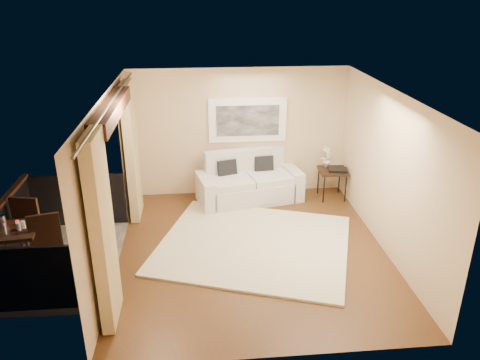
{
  "coord_description": "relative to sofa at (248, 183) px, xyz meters",
  "views": [
    {
      "loc": [
        -0.86,
        -6.88,
        4.22
      ],
      "look_at": [
        -0.16,
        0.65,
        1.05
      ],
      "focal_mm": 35.0,
      "sensor_mm": 36.0,
      "label": 1
    }
  ],
  "objects": [
    {
      "name": "balcony_chair_far",
      "position": [
        -3.82,
        -1.85,
        0.28
      ],
      "size": [
        0.56,
        0.57,
        1.09
      ],
      "rotation": [
        0.0,
        0.0,
        2.92
      ],
      "color": "black",
      "rests_on": "balcony"
    },
    {
      "name": "side_table",
      "position": [
        1.77,
        -0.09,
        0.21
      ],
      "size": [
        0.62,
        0.62,
        0.63
      ],
      "rotation": [
        0.0,
        0.0,
        -0.06
      ],
      "color": "black",
      "rests_on": "floor"
    },
    {
      "name": "tray",
      "position": [
        1.85,
        -0.16,
        0.3
      ],
      "size": [
        0.43,
        0.36,
        0.05
      ],
      "primitive_type": "cube",
      "rotation": [
        0.0,
        0.0,
        -0.22
      ],
      "color": "black",
      "rests_on": "side_table"
    },
    {
      "name": "sofa",
      "position": [
        0.0,
        0.0,
        0.0
      ],
      "size": [
        2.27,
        1.33,
        1.02
      ],
      "rotation": [
        0.0,
        0.0,
        0.21
      ],
      "color": "silver",
      "rests_on": "floor"
    },
    {
      "name": "balcony",
      "position": [
        -3.46,
        -2.09,
        -0.18
      ],
      "size": [
        1.81,
        2.6,
        1.17
      ],
      "color": "#605B56",
      "rests_on": "ground"
    },
    {
      "name": "rug",
      "position": [
        -0.11,
        -1.91,
        -0.34
      ],
      "size": [
        3.93,
        3.68,
        0.04
      ],
      "primitive_type": "cube",
      "rotation": [
        0.0,
        0.0,
        -0.33
      ],
      "color": "beige",
      "rests_on": "floor"
    },
    {
      "name": "floor",
      "position": [
        -0.16,
        -2.09,
        -0.36
      ],
      "size": [
        5.0,
        5.0,
        0.0
      ],
      "primitive_type": "plane",
      "color": "#553419",
      "rests_on": "ground"
    },
    {
      "name": "artwork",
      "position": [
        0.02,
        0.37,
        1.26
      ],
      "size": [
        1.62,
        0.07,
        0.92
      ],
      "color": "white",
      "rests_on": "room_shell"
    },
    {
      "name": "glass_b",
      "position": [
        -3.7,
        -2.46,
        0.51
      ],
      "size": [
        0.06,
        0.06,
        0.12
      ],
      "primitive_type": "cylinder",
      "color": "white",
      "rests_on": "bistro_table"
    },
    {
      "name": "vase",
      "position": [
        -3.89,
        -2.64,
        0.54
      ],
      "size": [
        0.04,
        0.04,
        0.18
      ],
      "primitive_type": "cylinder",
      "color": "silver",
      "rests_on": "bistro_table"
    },
    {
      "name": "curtains",
      "position": [
        -2.27,
        -2.09,
        0.97
      ],
      "size": [
        0.16,
        4.8,
        2.64
      ],
      "color": "tan",
      "rests_on": "ground"
    },
    {
      "name": "orchid",
      "position": [
        1.67,
        0.08,
        0.51
      ],
      "size": [
        0.3,
        0.29,
        0.47
      ],
      "primitive_type": "imported",
      "rotation": [
        0.0,
        0.0,
        0.7
      ],
      "color": "white",
      "rests_on": "side_table"
    },
    {
      "name": "room_shell",
      "position": [
        -2.29,
        -2.09,
        2.16
      ],
      "size": [
        5.0,
        6.4,
        5.0
      ],
      "color": "white",
      "rests_on": "ground"
    },
    {
      "name": "bistro_table",
      "position": [
        -3.86,
        -2.49,
        0.37
      ],
      "size": [
        0.77,
        0.77,
        0.82
      ],
      "rotation": [
        0.0,
        0.0,
        0.12
      ],
      "color": "black",
      "rests_on": "balcony"
    },
    {
      "name": "candle",
      "position": [
        -3.83,
        -2.34,
        0.49
      ],
      "size": [
        0.06,
        0.06,
        0.07
      ],
      "primitive_type": "cylinder",
      "color": "red",
      "rests_on": "bistro_table"
    },
    {
      "name": "glass_a",
      "position": [
        -3.75,
        -2.53,
        0.51
      ],
      "size": [
        0.06,
        0.06,
        0.12
      ],
      "primitive_type": "cylinder",
      "color": "white",
      "rests_on": "bistro_table"
    },
    {
      "name": "ice_bucket",
      "position": [
        -4.05,
        -2.4,
        0.55
      ],
      "size": [
        0.18,
        0.18,
        0.2
      ],
      "primitive_type": "cylinder",
      "color": "silver",
      "rests_on": "bistro_table"
    },
    {
      "name": "balcony_chair_near",
      "position": [
        -3.35,
        -2.63,
        0.26
      ],
      "size": [
        0.56,
        0.56,
        1.07
      ],
      "rotation": [
        0.0,
        0.0,
        0.25
      ],
      "color": "black",
      "rests_on": "balcony"
    }
  ]
}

